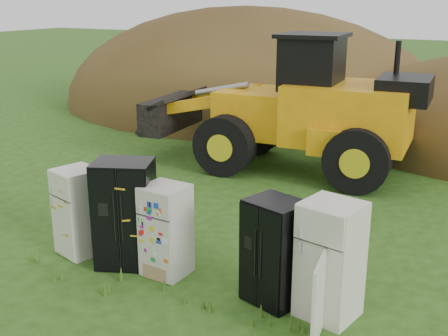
# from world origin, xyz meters

# --- Properties ---
(ground) EXTENTS (120.00, 120.00, 0.00)m
(ground) POSITION_xyz_m (0.00, 0.00, 0.00)
(ground) COLOR #284A13
(ground) RESTS_ON ground
(fridge_leftmost) EXTENTS (0.91, 0.89, 1.66)m
(fridge_leftmost) POSITION_xyz_m (-2.51, -0.04, 0.83)
(fridge_leftmost) COLOR white
(fridge_leftmost) RESTS_ON ground
(fridge_black_side) EXTENTS (1.24, 1.13, 1.95)m
(fridge_black_side) POSITION_xyz_m (-1.46, 0.00, 0.97)
(fridge_black_side) COLOR black
(fridge_black_side) RESTS_ON ground
(fridge_sticker) EXTENTS (0.77, 0.72, 1.63)m
(fridge_sticker) POSITION_xyz_m (-0.61, 0.02, 0.81)
(fridge_sticker) COLOR silver
(fridge_sticker) RESTS_ON ground
(fridge_black_right) EXTENTS (1.03, 0.94, 1.71)m
(fridge_black_right) POSITION_xyz_m (1.42, 0.03, 0.85)
(fridge_black_right) COLOR black
(fridge_black_right) RESTS_ON ground
(fridge_open_door) EXTENTS (0.97, 0.92, 1.83)m
(fridge_open_door) POSITION_xyz_m (2.33, 0.02, 0.92)
(fridge_open_door) COLOR white
(fridge_open_door) RESTS_ON ground
(wheel_loader) EXTENTS (7.98, 3.66, 3.77)m
(wheel_loader) POSITION_xyz_m (-1.41, 6.89, 1.88)
(wheel_loader) COLOR #F0A110
(wheel_loader) RESTS_ON ground
(dirt_mound_left) EXTENTS (16.98, 12.73, 8.65)m
(dirt_mound_left) POSITION_xyz_m (-6.10, 14.59, 0.00)
(dirt_mound_left) COLOR #443015
(dirt_mound_left) RESTS_ON ground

